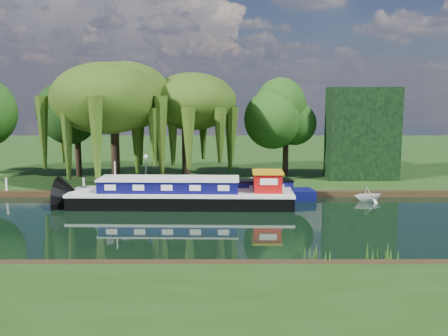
{
  "coord_description": "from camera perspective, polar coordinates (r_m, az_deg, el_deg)",
  "views": [
    {
      "loc": [
        6.77,
        -29.61,
        7.87
      ],
      "look_at": [
        6.86,
        4.41,
        2.8
      ],
      "focal_mm": 40.0,
      "sensor_mm": 36.0,
      "label": 1
    }
  ],
  "objects": [
    {
      "name": "willow_right",
      "position": [
        42.63,
        -4.41,
        6.66
      ],
      "size": [
        6.85,
        6.85,
        8.35
      ],
      "color": "black",
      "rests_on": "far_bank"
    },
    {
      "name": "white_cruiser",
      "position": [
        38.54,
        16.14,
        -3.65
      ],
      "size": [
        2.68,
        2.47,
        1.18
      ],
      "primitive_type": "imported",
      "rotation": [
        0.0,
        0.0,
        1.85
      ],
      "color": "silver",
      "rests_on": "ground"
    },
    {
      "name": "dutch_barge",
      "position": [
        35.35,
        -4.66,
        -3.06
      ],
      "size": [
        15.75,
        3.93,
        3.31
      ],
      "rotation": [
        0.0,
        0.0,
        -0.03
      ],
      "color": "black",
      "rests_on": "ground"
    },
    {
      "name": "reeds_near",
      "position": [
        23.22,
        0.12,
        -9.9
      ],
      "size": [
        33.7,
        1.5,
        1.1
      ],
      "color": "#1E4512",
      "rests_on": "ground"
    },
    {
      "name": "tree_far_mid",
      "position": [
        46.54,
        -16.47,
        5.47
      ],
      "size": [
        4.65,
        4.65,
        7.61
      ],
      "color": "black",
      "rests_on": "far_bank"
    },
    {
      "name": "far_bank",
      "position": [
        64.43,
        -6.18,
        1.61
      ],
      "size": [
        120.0,
        52.0,
        0.45
      ],
      "primitive_type": "cube",
      "color": "#17320D",
      "rests_on": "ground"
    },
    {
      "name": "conifer_hedge",
      "position": [
        45.43,
        15.5,
        3.85
      ],
      "size": [
        6.0,
        3.0,
        8.0
      ],
      "primitive_type": "cube",
      "color": "black",
      "rests_on": "far_bank"
    },
    {
      "name": "willow_left",
      "position": [
        42.01,
        -12.5,
        7.62
      ],
      "size": [
        7.97,
        7.97,
        9.55
      ],
      "color": "black",
      "rests_on": "far_bank"
    },
    {
      "name": "mooring_posts",
      "position": [
        39.32,
        -10.81,
        -1.81
      ],
      "size": [
        19.16,
        0.16,
        1.0
      ],
      "color": "silver",
      "rests_on": "far_bank"
    },
    {
      "name": "lamppost",
      "position": [
        40.97,
        -8.95,
        0.73
      ],
      "size": [
        0.36,
        0.36,
        2.56
      ],
      "color": "silver",
      "rests_on": "far_bank"
    },
    {
      "name": "tree_far_right",
      "position": [
        45.38,
        7.12,
        5.63
      ],
      "size": [
        4.63,
        4.63,
        7.58
      ],
      "color": "black",
      "rests_on": "far_bank"
    },
    {
      "name": "ground",
      "position": [
        31.38,
        -12.68,
        -6.26
      ],
      "size": [
        120.0,
        120.0,
        0.0
      ],
      "primitive_type": "plane",
      "color": "black"
    },
    {
      "name": "narrowboat",
      "position": [
        37.0,
        1.63,
        -2.87
      ],
      "size": [
        11.58,
        3.27,
        1.67
      ],
      "rotation": [
        0.0,
        0.0,
        0.12
      ],
      "color": "navy",
      "rests_on": "ground"
    }
  ]
}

